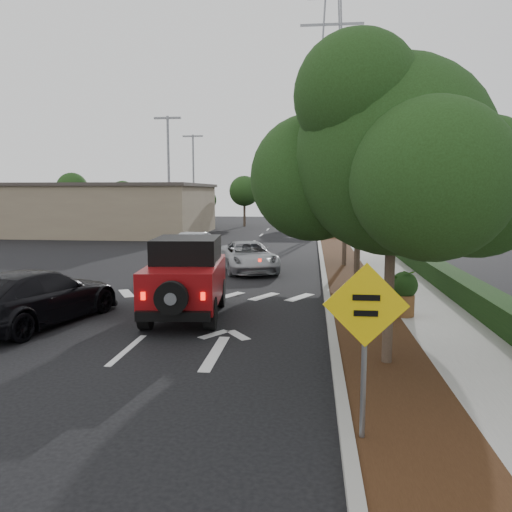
# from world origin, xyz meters

# --- Properties ---
(ground) EXTENTS (120.00, 120.00, 0.00)m
(ground) POSITION_xyz_m (0.00, 0.00, 0.00)
(ground) COLOR black
(ground) RESTS_ON ground
(curb) EXTENTS (0.20, 70.00, 0.15)m
(curb) POSITION_xyz_m (4.60, 12.00, 0.07)
(curb) COLOR #9E9B93
(curb) RESTS_ON ground
(planting_strip) EXTENTS (1.80, 70.00, 0.12)m
(planting_strip) POSITION_xyz_m (5.60, 12.00, 0.06)
(planting_strip) COLOR black
(planting_strip) RESTS_ON ground
(sidewalk) EXTENTS (2.00, 70.00, 0.12)m
(sidewalk) POSITION_xyz_m (7.50, 12.00, 0.06)
(sidewalk) COLOR gray
(sidewalk) RESTS_ON ground
(hedge) EXTENTS (0.80, 70.00, 0.80)m
(hedge) POSITION_xyz_m (8.90, 12.00, 0.40)
(hedge) COLOR black
(hedge) RESTS_ON ground
(commercial_building) EXTENTS (22.00, 12.00, 4.00)m
(commercial_building) POSITION_xyz_m (-16.00, 30.00, 2.00)
(commercial_building) COLOR #817059
(commercial_building) RESTS_ON ground
(transmission_tower) EXTENTS (7.00, 4.00, 28.00)m
(transmission_tower) POSITION_xyz_m (6.00, 48.00, 0.00)
(transmission_tower) COLOR slate
(transmission_tower) RESTS_ON ground
(street_tree_near) EXTENTS (3.80, 3.80, 5.92)m
(street_tree_near) POSITION_xyz_m (5.60, -0.50, 0.00)
(street_tree_near) COLOR black
(street_tree_near) RESTS_ON ground
(street_tree_mid) EXTENTS (3.20, 3.20, 5.32)m
(street_tree_mid) POSITION_xyz_m (5.60, 6.50, 0.00)
(street_tree_mid) COLOR black
(street_tree_mid) RESTS_ON ground
(street_tree_far) EXTENTS (3.40, 3.40, 5.62)m
(street_tree_far) POSITION_xyz_m (5.60, 13.00, 0.00)
(street_tree_far) COLOR black
(street_tree_far) RESTS_ON ground
(light_pole_a) EXTENTS (2.00, 0.22, 9.00)m
(light_pole_a) POSITION_xyz_m (-6.50, 26.00, 0.00)
(light_pole_a) COLOR slate
(light_pole_a) RESTS_ON ground
(light_pole_b) EXTENTS (2.00, 0.22, 9.00)m
(light_pole_b) POSITION_xyz_m (-7.50, 38.00, 0.00)
(light_pole_b) COLOR slate
(light_pole_b) RESTS_ON ground
(red_jeep) EXTENTS (2.27, 4.45, 2.22)m
(red_jeep) POSITION_xyz_m (0.55, 3.29, 1.13)
(red_jeep) COLOR black
(red_jeep) RESTS_ON ground
(silver_suv_ahead) EXTENTS (3.48, 5.13, 1.30)m
(silver_suv_ahead) POSITION_xyz_m (1.27, 11.40, 0.65)
(silver_suv_ahead) COLOR #9EA0A5
(silver_suv_ahead) RESTS_ON ground
(black_suv_oncoming) EXTENTS (3.21, 5.45, 1.48)m
(black_suv_oncoming) POSITION_xyz_m (-3.18, 1.88, 0.74)
(black_suv_oncoming) COLOR black
(black_suv_oncoming) RESTS_ON ground
(silver_sedan_oncoming) EXTENTS (1.98, 4.13, 1.31)m
(silver_sedan_oncoming) POSITION_xyz_m (-2.25, 16.57, 0.65)
(silver_sedan_oncoming) COLOR #B2B6BA
(silver_sedan_oncoming) RESTS_ON ground
(parked_suv) EXTENTS (4.17, 2.70, 1.32)m
(parked_suv) POSITION_xyz_m (-8.79, 26.21, 0.66)
(parked_suv) COLOR #A8AAB0
(parked_suv) RESTS_ON ground
(speed_hump_sign) EXTENTS (1.15, 0.10, 2.45)m
(speed_hump_sign) POSITION_xyz_m (4.80, -3.74, 1.70)
(speed_hump_sign) COLOR slate
(speed_hump_sign) RESTS_ON ground
(terracotta_planter) EXTENTS (0.74, 0.74, 1.29)m
(terracotta_planter) POSITION_xyz_m (6.60, 3.36, 0.87)
(terracotta_planter) COLOR brown
(terracotta_planter) RESTS_ON ground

